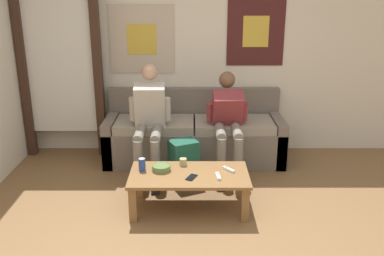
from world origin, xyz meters
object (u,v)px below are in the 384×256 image
(drink_can_blue, at_px, (142,165))
(game_controller_near_right, at_px, (229,170))
(coffee_table, at_px, (189,179))
(person_seated_teen, at_px, (228,120))
(person_seated_adult, at_px, (149,117))
(backpack, at_px, (184,163))
(cell_phone, at_px, (191,177))
(couch, at_px, (194,136))
(ceramic_bowl, at_px, (161,167))
(pillar_candle, at_px, (183,162))
(game_controller_near_left, at_px, (218,176))

(drink_can_blue, distance_m, game_controller_near_right, 0.83)
(coffee_table, height_order, game_controller_near_right, game_controller_near_right)
(person_seated_teen, bearing_deg, coffee_table, -116.13)
(person_seated_adult, xyz_separation_m, backpack, (0.39, -0.27, -0.43))
(cell_phone, bearing_deg, couch, 88.62)
(coffee_table, relative_size, backpack, 2.36)
(ceramic_bowl, relative_size, cell_phone, 1.20)
(coffee_table, xyz_separation_m, ceramic_bowl, (-0.27, 0.07, 0.09))
(ceramic_bowl, relative_size, pillar_candle, 2.20)
(game_controller_near_left, bearing_deg, couch, 99.11)
(person_seated_adult, bearing_deg, pillar_candle, -58.60)
(person_seated_adult, distance_m, person_seated_teen, 0.88)
(couch, xyz_separation_m, game_controller_near_left, (0.21, -1.33, 0.08))
(coffee_table, relative_size, person_seated_teen, 1.01)
(ceramic_bowl, bearing_deg, couch, 74.66)
(coffee_table, xyz_separation_m, cell_phone, (0.02, -0.09, 0.06))
(person_seated_adult, bearing_deg, game_controller_near_right, -42.83)
(pillar_candle, height_order, drink_can_blue, drink_can_blue)
(person_seated_adult, relative_size, ceramic_bowl, 6.70)
(couch, relative_size, game_controller_near_left, 14.53)
(coffee_table, distance_m, drink_can_blue, 0.47)
(ceramic_bowl, xyz_separation_m, pillar_candle, (0.21, 0.13, 0.00))
(pillar_candle, xyz_separation_m, drink_can_blue, (-0.39, -0.13, 0.03))
(game_controller_near_left, bearing_deg, ceramic_bowl, 163.46)
(person_seated_teen, distance_m, ceramic_bowl, 1.09)
(coffee_table, bearing_deg, game_controller_near_right, 9.90)
(ceramic_bowl, height_order, game_controller_near_left, ceramic_bowl)
(ceramic_bowl, distance_m, cell_phone, 0.34)
(coffee_table, bearing_deg, couch, 87.49)
(backpack, height_order, ceramic_bowl, backpack)
(couch, distance_m, cell_phone, 1.34)
(ceramic_bowl, distance_m, game_controller_near_left, 0.56)
(couch, xyz_separation_m, pillar_candle, (-0.12, -1.05, 0.10))
(person_seated_teen, height_order, drink_can_blue, person_seated_teen)
(ceramic_bowl, bearing_deg, pillar_candle, 31.35)
(couch, bearing_deg, person_seated_adult, -140.52)
(game_controller_near_left, bearing_deg, cell_phone, -178.23)
(game_controller_near_left, height_order, cell_phone, game_controller_near_left)
(couch, xyz_separation_m, cell_phone, (-0.03, -1.34, 0.07))
(person_seated_adult, xyz_separation_m, drink_can_blue, (-0.00, -0.76, -0.24))
(pillar_candle, xyz_separation_m, game_controller_near_right, (0.44, -0.13, -0.02))
(couch, xyz_separation_m, person_seated_teen, (0.37, -0.37, 0.33))
(ceramic_bowl, bearing_deg, person_seated_teen, 49.03)
(person_seated_teen, height_order, pillar_candle, person_seated_teen)
(ceramic_bowl, bearing_deg, game_controller_near_right, -0.54)
(couch, distance_m, backpack, 0.69)
(cell_phone, bearing_deg, person_seated_teen, 67.23)
(coffee_table, xyz_separation_m, person_seated_teen, (0.43, 0.87, 0.32))
(ceramic_bowl, xyz_separation_m, cell_phone, (0.29, -0.17, -0.03))
(couch, bearing_deg, game_controller_near_left, -80.89)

